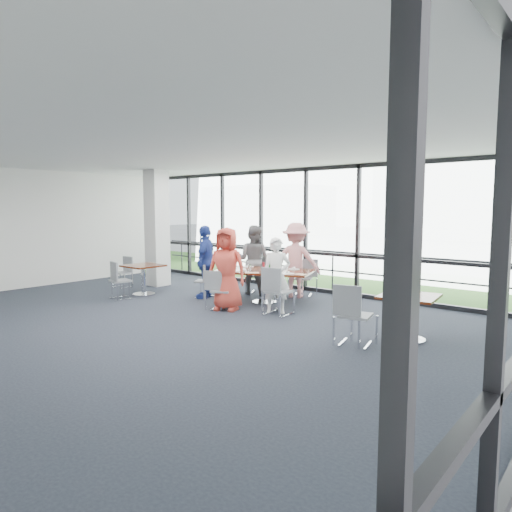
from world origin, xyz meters
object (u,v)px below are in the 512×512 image
Objects in this scene: chair_main_nl at (222,291)px; chair_spare_lb at (122,273)px; structural_column at (157,228)px; chair_spare_r at (356,316)px; diner_near_left at (227,269)px; chair_spare_la at (120,281)px; diner_far_right at (296,260)px; main_table at (264,275)px; diner_far_left at (254,260)px; diner_end at (206,262)px; side_table_right at (409,302)px; chair_main_nr at (278,292)px; chair_main_fl at (260,276)px; chair_main_fr at (303,278)px; chair_main_end at (204,281)px; diner_near_right at (276,275)px; side_table_left at (143,270)px.

chair_main_nl reaches higher than chair_spare_lb.
structural_column reaches higher than chair_main_nl.
structural_column is 7.19m from chair_spare_r.
diner_near_left is 2.87m from chair_spare_la.
chair_spare_r is (2.96, -2.62, -0.43)m from diner_far_right.
diner_far_left is (-0.85, 0.64, 0.22)m from main_table.
diner_end reaches higher than diner_far_left.
chair_main_nr is (-2.70, 0.07, -0.16)m from side_table_right.
chair_spare_lb is at bearing 11.38° from diner_far_left.
side_table_right is 1.11× the size of chair_main_fl.
chair_spare_la is at bearing 175.55° from diner_near_left.
chair_main_fr is 2.42m from chair_main_end.
chair_main_fl is (-1.70, 1.55, -0.35)m from diner_near_right.
side_table_right is at bearing -16.98° from diner_near_left.
diner_near_left is 2.16× the size of chair_spare_lb.
side_table_right is at bearing -38.57° from diner_near_right.
diner_end reaches higher than side_table_left.
diner_far_left is at bearing 161.99° from side_table_right.
chair_main_nr is (0.15, -0.12, -0.30)m from diner_near_right.
chair_main_end is at bearing 140.89° from diner_near_right.
structural_column is 2.63m from chair_main_end.
chair_spare_r reaches higher than side_table_left.
main_table is at bearing 55.49° from chair_main_fr.
chair_main_nl is 0.86× the size of chair_main_nr.
diner_far_right reaches higher than chair_main_fr.
chair_main_fr reaches higher than chair_main_nl.
side_table_left is at bearing -91.52° from diner_end.
diner_far_right is at bearing 76.86° from diner_near_right.
chair_spare_la is (-2.04, -2.50, -0.42)m from diner_far_left.
chair_main_nr is (2.42, -0.32, -0.40)m from diner_end.
diner_near_right is at bearing 2.93° from diner_near_left.
chair_spare_la is 6.02m from chair_spare_r.
chair_main_fr is 0.98× the size of chair_spare_la.
chair_main_fr is 4.11m from chair_spare_r.
chair_main_nr is at bearing 129.38° from diner_far_left.
chair_main_nl is 0.94× the size of chair_main_fr.
diner_far_right is at bearing 57.98° from chair_main_fr.
structural_column is 3.28m from chair_main_fl.
chair_main_nr is 1.10× the size of chair_main_fr.
main_table is 2.74× the size of chair_spare_la.
chair_spare_r is (3.13, -1.62, -0.17)m from main_table.
side_table_left is at bearing 153.20° from chair_main_nl.
chair_spare_lb is (-0.45, -0.86, -1.19)m from structural_column.
chair_main_nr is at bearing 52.25° from chair_main_end.
side_table_left is 3.93m from chair_main_nr.
diner_end is at bearing 34.41° from chair_main_fl.
diner_end reaches higher than chair_spare_r.
chair_main_fl is 1.13m from chair_main_fr.
diner_near_left is at bearing 34.50° from chair_main_end.
diner_end is at bearing -9.91° from structural_column.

